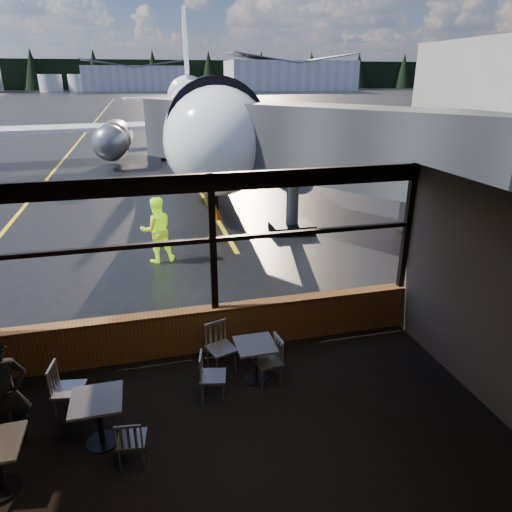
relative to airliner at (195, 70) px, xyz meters
name	(u,v)px	position (x,y,z in m)	size (l,w,h in m)	color
ground_plane	(139,98)	(-2.57, 98.02, -5.41)	(520.00, 520.00, 0.00)	black
carpet_floor	(253,463)	(-2.57, -24.98, -5.40)	(8.00, 6.00, 0.01)	black
ceiling	(252,225)	(-2.57, -24.98, -1.91)	(8.00, 6.00, 0.04)	#38332D
window_sill	(216,329)	(-2.57, -21.98, -4.96)	(8.00, 0.28, 0.90)	brown
window_header	(210,182)	(-2.57, -21.98, -2.06)	(8.00, 0.18, 0.30)	black
mullion_centre	(213,245)	(-2.57, -21.98, -3.21)	(0.12, 0.12, 2.60)	black
mullion_right	(407,228)	(1.38, -21.98, -3.21)	(0.12, 0.12, 2.60)	black
window_transom	(213,240)	(-2.57, -21.98, -3.11)	(8.00, 0.10, 0.08)	black
airliner	(195,70)	(0.00, 0.00, 0.00)	(29.49, 35.39, 10.81)	white
jet_bridge	(300,173)	(1.03, -16.48, -3.11)	(8.62, 10.54, 4.60)	#2C2C2E
cafe_table_near	(255,362)	(-2.06, -23.13, -5.04)	(0.67, 0.67, 0.74)	gray
cafe_table_mid	(100,421)	(-4.62, -24.04, -5.01)	(0.72, 0.72, 0.79)	gray
chair_near_e	(268,362)	(-1.88, -23.31, -4.95)	(0.50, 0.50, 0.92)	beige
chair_near_w	(213,377)	(-2.87, -23.47, -4.97)	(0.48, 0.48, 0.88)	beige
chair_near_n	(221,349)	(-2.60, -22.77, -4.93)	(0.52, 0.52, 0.96)	beige
chair_mid_s	(132,440)	(-4.17, -24.55, -5.00)	(0.44, 0.44, 0.81)	#B7B3A5
chair_mid_w	(69,390)	(-5.11, -23.31, -4.93)	(0.52, 0.52, 0.95)	beige
passenger	(5,396)	(-5.84, -23.79, -4.53)	(0.64, 0.42, 1.76)	black
ground_crew	(157,230)	(-3.42, -16.95, -4.45)	(0.93, 0.72, 1.91)	#BFF219
cone_nose	(216,212)	(-1.11, -13.22, -5.12)	(0.41, 0.41, 0.56)	orange
hangar_mid	(135,77)	(-2.57, 163.02, -0.41)	(38.00, 15.00, 10.00)	silver
hangar_right	(290,74)	(57.43, 156.02, 0.59)	(50.00, 20.00, 12.00)	silver
fuel_tank_a	(51,83)	(-32.57, 160.02, -2.41)	(8.00, 8.00, 6.00)	silver
fuel_tank_b	(80,83)	(-22.57, 160.02, -2.41)	(8.00, 8.00, 6.00)	silver
fuel_tank_c	(108,83)	(-12.57, 160.02, -2.41)	(8.00, 8.00, 6.00)	silver
treeline	(135,75)	(-2.57, 188.02, 0.59)	(360.00, 3.00, 12.00)	black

